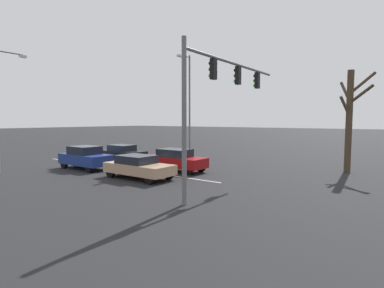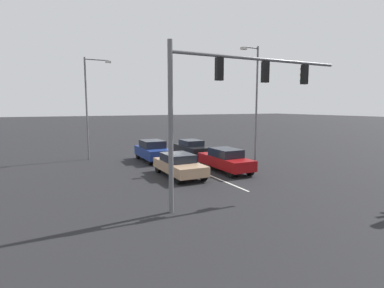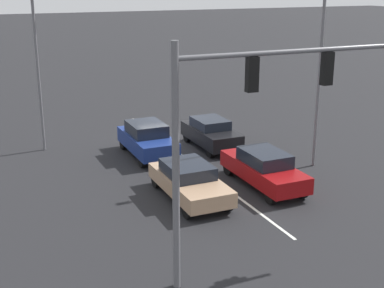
{
  "view_description": "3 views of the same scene",
  "coord_description": "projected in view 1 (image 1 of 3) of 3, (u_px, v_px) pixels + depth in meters",
  "views": [
    {
      "loc": [
        14.41,
        20.3,
        3.54
      ],
      "look_at": [
        -0.69,
        9.27,
        2.04
      ],
      "focal_mm": 28.0,
      "sensor_mm": 36.0,
      "label": 1
    },
    {
      "loc": [
        9.19,
        23.84,
        4.33
      ],
      "look_at": [
        1.41,
        8.06,
        2.12
      ],
      "focal_mm": 28.0,
      "sensor_mm": 36.0,
      "label": 2
    },
    {
      "loc": [
        9.66,
        25.15,
        8.32
      ],
      "look_at": [
        1.47,
        6.54,
        2.06
      ],
      "focal_mm": 50.0,
      "sensor_mm": 36.0,
      "label": 3
    }
  ],
  "objects": [
    {
      "name": "bare_tree_near",
      "position": [
        350.0,
        117.0,
        19.99
      ],
      "size": [
        2.01,
        2.3,
        6.85
      ],
      "color": "#423323",
      "rests_on": "ground_plane"
    },
    {
      "name": "traffic_signal_gantry",
      "position": [
        220.0,
        88.0,
        14.41
      ],
      "size": [
        9.06,
        0.37,
        6.9
      ],
      "color": "slate",
      "rests_on": "ground_plane"
    },
    {
      "name": "street_lamp_left_shoulder",
      "position": [
        188.0,
        103.0,
        23.93
      ],
      "size": [
        1.54,
        0.24,
        8.67
      ],
      "color": "slate",
      "rests_on": "ground_plane"
    },
    {
      "name": "car_black_leftlane_second",
      "position": [
        123.0,
        154.0,
        24.45
      ],
      "size": [
        1.71,
        4.01,
        1.52
      ],
      "color": "black",
      "rests_on": "ground_plane"
    },
    {
      "name": "ground_plane",
      "position": [
        93.0,
        165.0,
        23.82
      ],
      "size": [
        240.0,
        240.0,
        0.0
      ],
      "primitive_type": "plane",
      "color": "black"
    },
    {
      "name": "car_tan_midlane_front",
      "position": [
        138.0,
        166.0,
        18.14
      ],
      "size": [
        1.88,
        4.48,
        1.41
      ],
      "color": "tan",
      "rests_on": "ground_plane"
    },
    {
      "name": "lane_stripe_left_divider",
      "position": [
        117.0,
        168.0,
        22.12
      ],
      "size": [
        0.12,
        17.81,
        0.01
      ],
      "primitive_type": "cube",
      "color": "silver",
      "rests_on": "ground_plane"
    },
    {
      "name": "car_maroon_leftlane_front",
      "position": [
        174.0,
        160.0,
        20.82
      ],
      "size": [
        1.71,
        4.67,
        1.54
      ],
      "color": "maroon",
      "rests_on": "ground_plane"
    },
    {
      "name": "street_lamp_right_shoulder",
      "position": [
        0.0,
        102.0,
        19.72
      ],
      "size": [
        2.12,
        0.24,
        8.2
      ],
      "color": "slate",
      "rests_on": "ground_plane"
    },
    {
      "name": "car_navy_midlane_second",
      "position": [
        85.0,
        157.0,
        21.71
      ],
      "size": [
        1.83,
        4.2,
        1.65
      ],
      "color": "navy",
      "rests_on": "ground_plane"
    }
  ]
}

